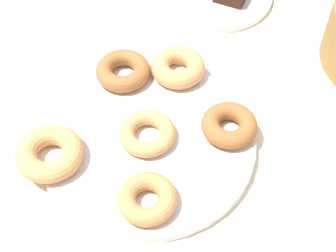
{
  "coord_description": "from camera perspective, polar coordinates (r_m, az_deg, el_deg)",
  "views": [
    {
      "loc": [
        0.43,
        0.05,
        0.59
      ],
      "look_at": [
        0.0,
        0.03,
        0.05
      ],
      "focal_mm": 53.21,
      "sensor_mm": 36.0,
      "label": 1
    }
  ],
  "objects": [
    {
      "name": "donut_3",
      "position": [
        0.7,
        -13.4,
        -3.06
      ],
      "size": [
        0.1,
        0.1,
        0.03
      ],
      "primitive_type": "torus",
      "rotation": [
        0.0,
        0.0,
        4.81
      ],
      "color": "tan",
      "rests_on": "donut_plate"
    },
    {
      "name": "donut_0",
      "position": [
        0.71,
        -2.22,
        -1.03
      ],
      "size": [
        0.11,
        0.11,
        0.02
      ],
      "primitive_type": "torus",
      "rotation": [
        0.0,
        0.0,
        3.57
      ],
      "color": "tan",
      "rests_on": "donut_plate"
    },
    {
      "name": "donut_5",
      "position": [
        0.79,
        1.17,
        6.75
      ],
      "size": [
        0.11,
        0.11,
        0.03
      ],
      "primitive_type": "torus",
      "rotation": [
        0.0,
        0.0,
        5.95
      ],
      "color": "tan",
      "rests_on": "donut_plate"
    },
    {
      "name": "ground_plane",
      "position": [
        0.73,
        -2.35,
        -2.16
      ],
      "size": [
        2.4,
        2.4,
        0.0
      ],
      "primitive_type": "plane",
      "color": "beige"
    },
    {
      "name": "donut_1",
      "position": [
        0.65,
        -2.42,
        -8.32
      ],
      "size": [
        0.11,
        0.11,
        0.03
      ],
      "primitive_type": "torus",
      "rotation": [
        0.0,
        0.0,
        3.72
      ],
      "color": "#C6844C",
      "rests_on": "donut_plate"
    },
    {
      "name": "donut_2",
      "position": [
        0.79,
        -5.18,
        6.33
      ],
      "size": [
        0.12,
        0.12,
        0.03
      ],
      "primitive_type": "torus",
      "rotation": [
        0.0,
        0.0,
        5.52
      ],
      "color": "#995B2D",
      "rests_on": "donut_plate"
    },
    {
      "name": "donut_plate",
      "position": [
        0.73,
        -2.37,
        -1.78
      ],
      "size": [
        0.31,
        0.31,
        0.02
      ],
      "primitive_type": "cylinder",
      "color": "silver",
      "rests_on": "ground_plane"
    },
    {
      "name": "donut_4",
      "position": [
        0.72,
        7.02,
        0.1
      ],
      "size": [
        0.1,
        0.1,
        0.03
      ],
      "primitive_type": "torus",
      "rotation": [
        0.0,
        0.0,
        4.49
      ],
      "color": "#995B2D",
      "rests_on": "donut_plate"
    }
  ]
}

